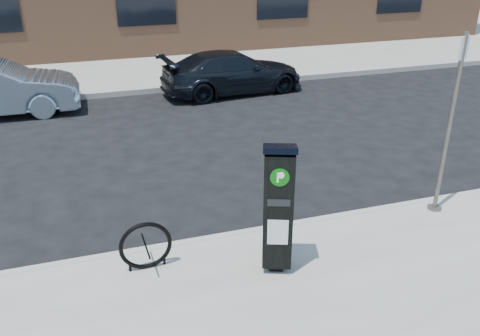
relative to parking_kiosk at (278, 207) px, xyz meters
name	(u,v)px	position (x,y,z in m)	size (l,w,h in m)	color
ground	(273,234)	(0.35, 0.99, -1.05)	(120.00, 120.00, 0.00)	black
sidewalk_far	(142,48)	(0.35, 14.99, -0.97)	(60.00, 12.00, 0.15)	gray
curb_near	(274,231)	(0.35, 0.97, -0.97)	(60.00, 0.12, 0.16)	#9E9B93
curb_far	(171,89)	(0.35, 9.01, -0.97)	(60.00, 0.12, 0.16)	#9E9B93
parking_kiosk	(278,207)	(0.00, 0.00, 0.00)	(0.50, 0.47, 1.75)	black
sign_pole	(449,128)	(2.97, 0.69, 0.47)	(0.23, 0.22, 2.76)	#57524C
bike_rack	(146,246)	(-1.60, 0.52, -0.57)	(0.68, 0.08, 0.68)	black
car_dark	(233,72)	(1.99, 8.39, -0.46)	(1.64, 4.03, 1.17)	black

